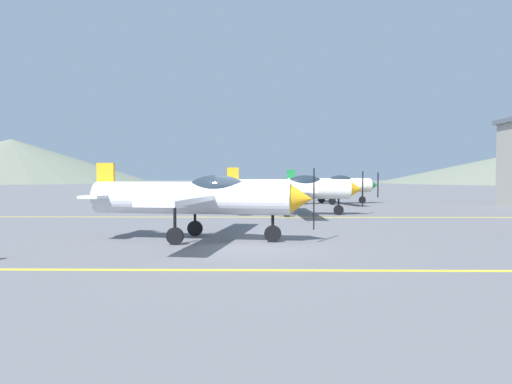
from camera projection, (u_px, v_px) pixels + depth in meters
ground_plane at (252, 243)px, 14.16m from camera, size 400.00×400.00×0.00m
apron_line_near at (248, 270)px, 10.13m from camera, size 80.00×0.16×0.01m
apron_line_far at (256, 217)px, 23.00m from camera, size 80.00×0.16×0.01m
airplane_near at (200, 197)px, 14.75m from camera, size 7.17×8.22×2.46m
airplane_mid at (294, 188)px, 24.21m from camera, size 7.11×8.19×2.46m
airplane_far at (333, 185)px, 33.85m from camera, size 7.19×8.16×2.46m
hill_left at (12, 161)px, 139.39m from camera, size 81.57×81.57×12.88m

